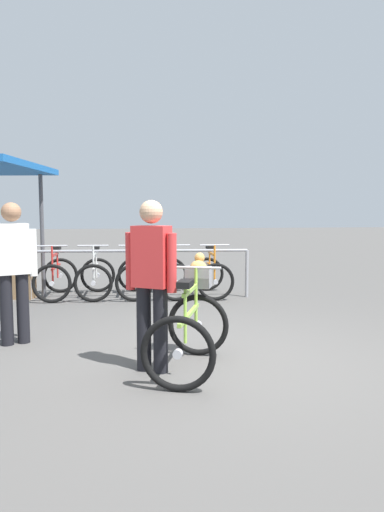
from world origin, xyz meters
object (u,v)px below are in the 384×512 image
at_px(racked_bike_blue, 135,276).
at_px(racked_bike_red, 56,277).
at_px(racked_bike_lime, 173,276).
at_px(racked_bike_orange, 211,276).
at_px(person_with_featured_bike, 152,278).
at_px(racked_bike_white, 96,277).
at_px(pedestrian_with_backpack, 13,264).
at_px(featured_bicycle, 191,319).

bearing_deg(racked_bike_blue, racked_bike_red, 174.57).
height_order(racked_bike_lime, racked_bike_orange, same).
height_order(racked_bike_lime, person_with_featured_bike, person_with_featured_bike).
distance_m(racked_bike_red, racked_bike_white, 0.70).
distance_m(racked_bike_orange, pedestrian_with_backpack, 3.96).
bearing_deg(racked_bike_orange, person_with_featured_bike, -109.61).
relative_size(racked_bike_red, racked_bike_blue, 0.99).
distance_m(racked_bike_blue, person_with_featured_bike, 4.02).
height_order(racked_bike_blue, racked_bike_orange, same).
distance_m(racked_bike_white, person_with_featured_bike, 4.14).
relative_size(person_with_featured_bike, pedestrian_with_backpack, 1.00).
bearing_deg(person_with_featured_bike, pedestrian_with_backpack, 141.81).
bearing_deg(pedestrian_with_backpack, racked_bike_blue, 61.96).
height_order(racked_bike_blue, person_with_featured_bike, person_with_featured_bike).
bearing_deg(racked_bike_lime, pedestrian_with_backpack, -128.71).
bearing_deg(racked_bike_blue, racked_bike_lime, -5.43).
xyz_separation_m(racked_bike_white, person_with_featured_bike, (0.72, -4.05, 0.54)).
height_order(racked_bike_white, featured_bicycle, featured_bicycle).
bearing_deg(featured_bicycle, racked_bike_orange, 75.52).
relative_size(racked_bike_red, person_with_featured_bike, 0.69).
bearing_deg(racked_bike_orange, racked_bike_white, 174.57).
xyz_separation_m(racked_bike_red, racked_bike_white, (0.70, -0.07, 0.00)).
xyz_separation_m(racked_bike_blue, person_with_featured_bike, (0.02, -3.98, 0.54)).
relative_size(racked_bike_blue, racked_bike_orange, 1.00).
relative_size(racked_bike_white, person_with_featured_bike, 0.68).
xyz_separation_m(racked_bike_red, person_with_featured_bike, (1.42, -4.11, 0.54)).
height_order(racked_bike_red, racked_bike_lime, same).
xyz_separation_m(racked_bike_blue, featured_bicycle, (0.41, -3.93, 0.12)).
distance_m(racked_bike_white, racked_bike_orange, 2.10).
bearing_deg(racked_bike_lime, racked_bike_orange, -5.43).
bearing_deg(featured_bicycle, racked_bike_blue, 95.99).
relative_size(featured_bicycle, person_with_featured_bike, 0.77).
bearing_deg(racked_bike_blue, person_with_featured_bike, -89.66).
relative_size(racked_bike_white, racked_bike_orange, 0.98).
xyz_separation_m(racked_bike_lime, racked_bike_orange, (0.70, -0.07, -0.00)).
height_order(racked_bike_red, featured_bicycle, featured_bicycle).
xyz_separation_m(racked_bike_white, racked_bike_lime, (1.39, -0.13, 0.00)).
distance_m(racked_bike_lime, person_with_featured_bike, 4.01).
distance_m(racked_bike_white, racked_bike_lime, 1.40).
relative_size(racked_bike_blue, featured_bicycle, 0.91).
bearing_deg(racked_bike_lime, featured_bicycle, -94.21).
height_order(racked_bike_red, racked_bike_blue, same).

